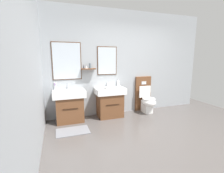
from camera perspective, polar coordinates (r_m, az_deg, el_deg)
name	(u,v)px	position (r m, az deg, el deg)	size (l,w,h in m)	color
ground_plane	(167,143)	(3.38, 18.85, -18.44)	(5.84, 5.07, 0.10)	#4C4744
wall_back	(126,63)	(4.58, 5.09, 8.28)	(4.64, 0.27, 2.78)	#999EA3
wall_left	(25,69)	(2.34, -28.26, 5.37)	(0.12, 3.87, 2.78)	#999EA3
bath_mat	(73,131)	(3.63, -13.68, -15.09)	(0.68, 0.44, 0.01)	slate
vanity_sink_left	(70,105)	(4.06, -14.78, -6.30)	(0.75, 0.52, 0.77)	brown
tap_on_left_sink	(68,86)	(4.16, -15.26, 0.14)	(0.03, 0.13, 0.11)	silver
vanity_sink_right	(110,101)	(4.25, -0.80, -5.22)	(0.75, 0.52, 0.77)	brown
tap_on_right_sink	(107,84)	(4.34, -1.63, 0.91)	(0.03, 0.13, 0.11)	silver
toilet	(146,99)	(4.73, 11.82, -4.29)	(0.48, 0.62, 1.00)	brown
toothbrush_cup	(56,88)	(4.14, -19.34, -0.35)	(0.07, 0.07, 0.20)	silver
soap_dispenser	(118,83)	(4.44, 2.16, 1.24)	(0.06, 0.06, 0.19)	white
folded_hand_towel	(110,88)	(4.01, -0.63, -0.57)	(0.22, 0.16, 0.04)	white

